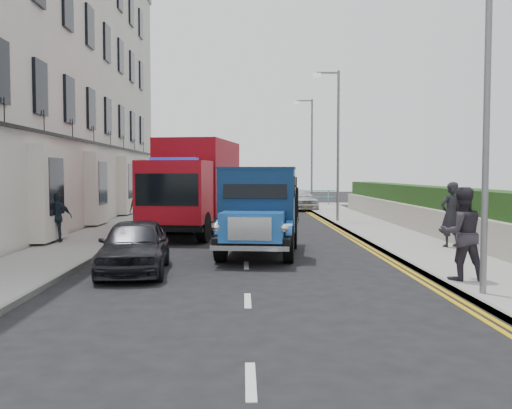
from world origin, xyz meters
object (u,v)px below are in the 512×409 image
lamp_far (310,147)px  parked_car_front (135,246)px  lamp_near (481,79)px  bedford_lorry (258,217)px  red_lorry (195,184)px  pedestrian_east_near (451,214)px  lamp_mid (336,137)px

lamp_far → parked_car_front: lamp_far is taller
lamp_near → bedford_lorry: (-3.86, 5.33, -2.88)m
lamp_near → parked_car_front: size_ratio=1.89×
red_lorry → pedestrian_east_near: bearing=-22.4°
parked_car_front → lamp_mid: bearing=58.2°
lamp_near → lamp_mid: (0.00, 16.00, 0.00)m
red_lorry → pedestrian_east_near: size_ratio=3.67×
lamp_near → lamp_mid: 16.00m
lamp_far → bedford_lorry: lamp_far is taller
pedestrian_east_near → bedford_lorry: bearing=-7.7°
bedford_lorry → pedestrian_east_near: (5.78, 1.21, -0.03)m
lamp_near → red_lorry: size_ratio=0.98×
lamp_near → bedford_lorry: bearing=125.9°
red_lorry → lamp_near: bearing=-52.7°
lamp_near → lamp_mid: size_ratio=1.00×
lamp_near → lamp_far: size_ratio=1.00×
lamp_far → red_lorry: lamp_far is taller
lamp_mid → parked_car_front: size_ratio=1.89×
bedford_lorry → red_lorry: (-2.24, 6.18, 0.78)m
pedestrian_east_near → red_lorry: bearing=-51.3°
red_lorry → parked_car_front: (-0.68, -8.50, -1.28)m
lamp_far → parked_car_front: bearing=-106.4°
lamp_mid → pedestrian_east_near: 10.08m
lamp_near → lamp_mid: same height
bedford_lorry → red_lorry: bearing=117.0°
bedford_lorry → parked_car_front: bedford_lorry is taller
lamp_mid → bedford_lorry: (-3.86, -10.67, -2.88)m
red_lorry → pedestrian_east_near: 9.47m
lamp_far → red_lorry: bearing=-112.8°
lamp_near → pedestrian_east_near: (1.92, 6.54, -2.91)m
lamp_near → bedford_lorry: size_ratio=1.31×
red_lorry → lamp_far: bearing=76.6°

